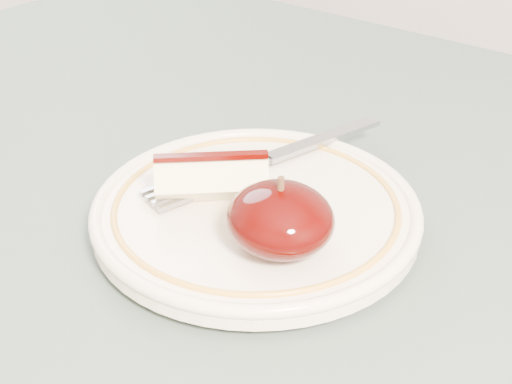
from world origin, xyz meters
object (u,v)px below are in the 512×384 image
Objects in this scene: apple_half at (280,219)px; fork at (266,160)px; plate at (256,210)px; table at (139,299)px.

apple_half is 0.33× the size of fork.
fork is at bearing 120.09° from plate.
table is 0.15m from fork.
plate is at bearing 19.34° from table.
table is 0.18m from apple_half.
table is at bearing 156.32° from fork.
apple_half reaches higher than plate.
table is 0.14m from plate.
fork is at bearing 132.00° from apple_half.
plate reaches higher than table.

